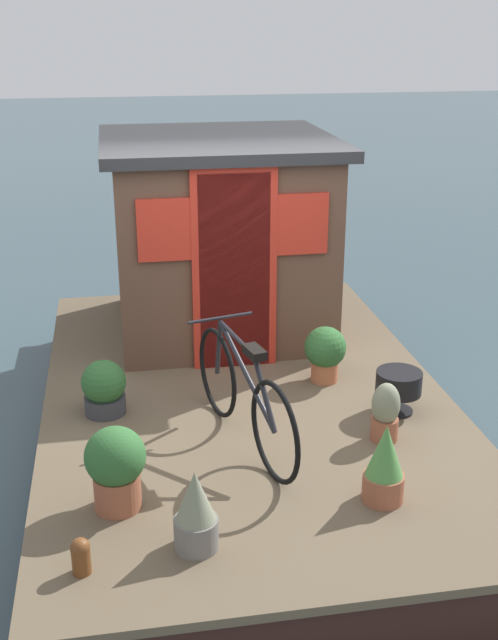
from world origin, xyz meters
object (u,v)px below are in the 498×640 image
at_px(potted_plant_geranium, 196,512).
at_px(mooring_bollard, 81,555).
at_px(potted_plant_basil, 116,466).
at_px(houseboat_cabin, 219,235).
at_px(potted_plant_rosemary, 385,412).
at_px(bicycle, 244,395).
at_px(potted_plant_thyme, 384,465).
at_px(potted_plant_ivy, 325,351).
at_px(charcoal_grill, 399,384).
at_px(potted_plant_lavender, 104,388).

relative_size(potted_plant_geranium, mooring_bollard, 2.28).
bearing_deg(potted_plant_basil, houseboat_cabin, -19.83).
height_order(potted_plant_geranium, mooring_bollard, potted_plant_geranium).
bearing_deg(potted_plant_rosemary, bicycle, 83.31).
distance_m(houseboat_cabin, potted_plant_basil, 3.17).
xyz_separation_m(potted_plant_thyme, potted_plant_ivy, (1.76, -0.09, 0.01)).
distance_m(potted_plant_rosemary, charcoal_grill, 0.45).
xyz_separation_m(houseboat_cabin, potted_plant_basil, (-2.92, 1.05, -0.64)).
relative_size(potted_plant_basil, charcoal_grill, 1.56).
bearing_deg(mooring_bollard, potted_plant_rosemary, -62.35).
height_order(potted_plant_thyme, potted_plant_ivy, potted_plant_thyme).
relative_size(charcoal_grill, mooring_bollard, 1.60).
bearing_deg(houseboat_cabin, potted_plant_lavender, 145.47).
bearing_deg(charcoal_grill, potted_plant_lavender, 80.37).
bearing_deg(potted_plant_lavender, potted_plant_geranium, -163.86).
distance_m(bicycle, mooring_bollard, 1.69).
distance_m(potted_plant_ivy, mooring_bollard, 2.91).
distance_m(potted_plant_lavender, charcoal_grill, 2.26).
distance_m(houseboat_cabin, potted_plant_ivy, 1.67).
distance_m(houseboat_cabin, potted_plant_thyme, 3.26).
relative_size(potted_plant_thyme, potted_plant_lavender, 1.23).
bearing_deg(potted_plant_lavender, charcoal_grill, -99.63).
height_order(potted_plant_basil, mooring_bollard, potted_plant_basil).
relative_size(potted_plant_geranium, potted_plant_lavender, 1.16).
bearing_deg(potted_plant_rosemary, potted_plant_thyme, 160.30).
height_order(bicycle, charcoal_grill, bicycle).
bearing_deg(potted_plant_basil, potted_plant_rosemary, -74.76).
relative_size(potted_plant_thyme, potted_plant_basil, 0.97).
bearing_deg(houseboat_cabin, potted_plant_basil, 160.17).
relative_size(bicycle, charcoal_grill, 4.67).
relative_size(potted_plant_geranium, potted_plant_thyme, 0.94).
distance_m(bicycle, potted_plant_thyme, 1.14).
height_order(potted_plant_geranium, potted_plant_basil, potted_plant_basil).
bearing_deg(houseboat_cabin, mooring_bollard, 160.21).
distance_m(potted_plant_thyme, mooring_bollard, 1.91).
xyz_separation_m(bicycle, potted_plant_thyme, (-0.85, -0.75, -0.13)).
relative_size(potted_plant_geranium, potted_plant_ivy, 1.05).
bearing_deg(potted_plant_geranium, potted_plant_thyme, -77.43).
bearing_deg(potted_plant_thyme, potted_plant_basil, 82.84).
bearing_deg(charcoal_grill, potted_plant_thyme, 155.85).
distance_m(potted_plant_rosemary, potted_plant_ivy, 1.05).
bearing_deg(mooring_bollard, potted_plant_ivy, -42.37).
distance_m(bicycle, potted_plant_basil, 1.11).
height_order(potted_plant_thyme, charcoal_grill, potted_plant_thyme).
distance_m(potted_plant_basil, charcoal_grill, 2.34).
distance_m(charcoal_grill, mooring_bollard, 2.81).
bearing_deg(potted_plant_basil, charcoal_grill, -67.16).
relative_size(bicycle, potted_plant_ivy, 3.45).
xyz_separation_m(houseboat_cabin, potted_plant_lavender, (-1.64, 1.13, -0.72)).
height_order(houseboat_cabin, potted_plant_ivy, houseboat_cabin).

